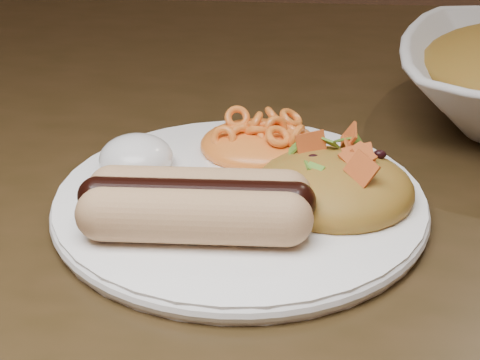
{
  "coord_description": "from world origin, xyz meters",
  "views": [
    {
      "loc": [
        0.16,
        -0.55,
        1.0
      ],
      "look_at": [
        0.12,
        -0.11,
        0.77
      ],
      "focal_mm": 55.0,
      "sensor_mm": 36.0,
      "label": 1
    }
  ],
  "objects": [
    {
      "name": "table",
      "position": [
        0.0,
        0.0,
        0.66
      ],
      "size": [
        1.6,
        0.9,
        0.75
      ],
      "color": "black",
      "rests_on": "floor"
    },
    {
      "name": "plate",
      "position": [
        0.12,
        -0.11,
        0.76
      ],
      "size": [
        0.29,
        0.29,
        0.01
      ],
      "primitive_type": "cylinder",
      "rotation": [
        0.0,
        0.0,
        0.2
      ],
      "color": "white",
      "rests_on": "table"
    },
    {
      "name": "hotdog",
      "position": [
        0.1,
        -0.16,
        0.78
      ],
      "size": [
        0.12,
        0.07,
        0.03
      ],
      "rotation": [
        0.0,
        0.0,
        0.03
      ],
      "color": "tan",
      "rests_on": "plate"
    },
    {
      "name": "mac_and_cheese",
      "position": [
        0.13,
        -0.05,
        0.78
      ],
      "size": [
        0.12,
        0.11,
        0.03
      ],
      "primitive_type": "ellipsoid",
      "rotation": [
        0.0,
        0.0,
        0.42
      ],
      "color": "#FB9343",
      "rests_on": "plate"
    },
    {
      "name": "sour_cream",
      "position": [
        0.04,
        -0.08,
        0.78
      ],
      "size": [
        0.06,
        0.06,
        0.03
      ],
      "primitive_type": "ellipsoid",
      "rotation": [
        0.0,
        0.0,
        -0.23
      ],
      "color": "white",
      "rests_on": "plate"
    },
    {
      "name": "taco_salad",
      "position": [
        0.18,
        -0.11,
        0.78
      ],
      "size": [
        0.11,
        0.1,
        0.05
      ],
      "rotation": [
        0.0,
        0.0,
        -0.31
      ],
      "color": "#B0380F",
      "rests_on": "plate"
    }
  ]
}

